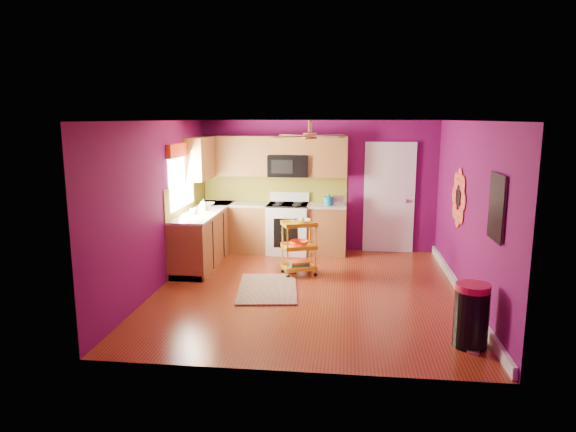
# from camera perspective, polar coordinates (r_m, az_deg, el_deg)

# --- Properties ---
(ground) EXTENTS (5.00, 5.00, 0.00)m
(ground) POSITION_cam_1_polar(r_m,az_deg,el_deg) (7.75, 2.21, -8.29)
(ground) COLOR maroon
(ground) RESTS_ON ground
(room_envelope) EXTENTS (4.54, 5.04, 2.52)m
(room_envelope) POSITION_cam_1_polar(r_m,az_deg,el_deg) (7.37, 2.52, 3.79)
(room_envelope) COLOR #610B4E
(room_envelope) RESTS_ON ground
(lower_cabinets) EXTENTS (2.81, 2.31, 0.94)m
(lower_cabinets) POSITION_cam_1_polar(r_m,az_deg,el_deg) (9.54, -5.02, -1.93)
(lower_cabinets) COLOR brown
(lower_cabinets) RESTS_ON ground
(electric_range) EXTENTS (0.76, 0.66, 1.13)m
(electric_range) POSITION_cam_1_polar(r_m,az_deg,el_deg) (9.75, -0.02, -1.32)
(electric_range) COLOR white
(electric_range) RESTS_ON ground
(upper_cabinetry) EXTENTS (2.80, 2.30, 1.26)m
(upper_cabinetry) POSITION_cam_1_polar(r_m,az_deg,el_deg) (9.66, -4.13, 6.44)
(upper_cabinetry) COLOR brown
(upper_cabinetry) RESTS_ON ground
(left_window) EXTENTS (0.08, 1.35, 1.08)m
(left_window) POSITION_cam_1_polar(r_m,az_deg,el_deg) (8.83, -11.74, 5.42)
(left_window) COLOR white
(left_window) RESTS_ON ground
(panel_door) EXTENTS (0.95, 0.11, 2.15)m
(panel_door) POSITION_cam_1_polar(r_m,az_deg,el_deg) (9.92, 11.16, 1.86)
(panel_door) COLOR white
(panel_door) RESTS_ON ground
(right_wall_art) EXTENTS (0.04, 2.74, 1.04)m
(right_wall_art) POSITION_cam_1_polar(r_m,az_deg,el_deg) (7.25, 19.95, 1.51)
(right_wall_art) COLOR black
(right_wall_art) RESTS_ON ground
(ceiling_fan) EXTENTS (1.01, 1.01, 0.26)m
(ceiling_fan) POSITION_cam_1_polar(r_m,az_deg,el_deg) (7.52, 2.46, 8.95)
(ceiling_fan) COLOR #BF8C3F
(ceiling_fan) RESTS_ON ground
(shag_rug) EXTENTS (1.03, 1.50, 0.02)m
(shag_rug) POSITION_cam_1_polar(r_m,az_deg,el_deg) (7.81, -2.29, -8.03)
(shag_rug) COLOR #331A11
(shag_rug) RESTS_ON ground
(rolling_cart) EXTENTS (0.63, 0.55, 0.96)m
(rolling_cart) POSITION_cam_1_polar(r_m,az_deg,el_deg) (8.38, 1.28, -3.28)
(rolling_cart) COLOR yellow
(rolling_cart) RESTS_ON ground
(trash_can) EXTENTS (0.48, 0.48, 0.73)m
(trash_can) POSITION_cam_1_polar(r_m,az_deg,el_deg) (6.19, 19.69, -10.36)
(trash_can) COLOR black
(trash_can) RESTS_ON ground
(teal_kettle) EXTENTS (0.18, 0.18, 0.21)m
(teal_kettle) POSITION_cam_1_polar(r_m,az_deg,el_deg) (9.55, 4.51, 1.69)
(teal_kettle) COLOR teal
(teal_kettle) RESTS_ON lower_cabinets
(toaster) EXTENTS (0.22, 0.15, 0.18)m
(toaster) POSITION_cam_1_polar(r_m,az_deg,el_deg) (9.62, 5.63, 1.78)
(toaster) COLOR beige
(toaster) RESTS_ON lower_cabinets
(soap_bottle_a) EXTENTS (0.09, 0.10, 0.21)m
(soap_bottle_a) POSITION_cam_1_polar(r_m,az_deg,el_deg) (9.09, -9.37, 1.24)
(soap_bottle_a) COLOR #EA3F72
(soap_bottle_a) RESTS_ON lower_cabinets
(soap_bottle_b) EXTENTS (0.12, 0.12, 0.16)m
(soap_bottle_b) POSITION_cam_1_polar(r_m,az_deg,el_deg) (9.16, -9.60, 1.15)
(soap_bottle_b) COLOR white
(soap_bottle_b) RESTS_ON lower_cabinets
(counter_dish) EXTENTS (0.23, 0.23, 0.06)m
(counter_dish) POSITION_cam_1_polar(r_m,az_deg,el_deg) (9.61, -8.82, 1.31)
(counter_dish) COLOR white
(counter_dish) RESTS_ON lower_cabinets
(counter_cup) EXTENTS (0.13, 0.13, 0.10)m
(counter_cup) POSITION_cam_1_polar(r_m,az_deg,el_deg) (8.77, -10.44, 0.51)
(counter_cup) COLOR white
(counter_cup) RESTS_ON lower_cabinets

